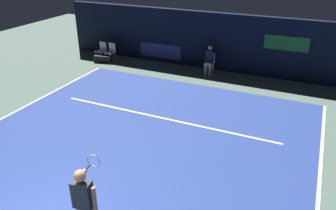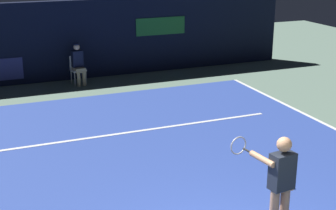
{
  "view_description": "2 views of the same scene",
  "coord_description": "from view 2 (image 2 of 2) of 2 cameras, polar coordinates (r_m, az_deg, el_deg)",
  "views": [
    {
      "loc": [
        4.25,
        -3.06,
        5.32
      ],
      "look_at": [
        0.37,
        5.43,
        0.78
      ],
      "focal_mm": 35.47,
      "sensor_mm": 36.0,
      "label": 1
    },
    {
      "loc": [
        -3.18,
        -4.94,
        4.38
      ],
      "look_at": [
        0.71,
        4.64,
        1.01
      ],
      "focal_mm": 53.63,
      "sensor_mm": 36.0,
      "label": 2
    }
  ],
  "objects": [
    {
      "name": "ground_plane",
      "position": [
        10.51,
        -2.41,
        -6.58
      ],
      "size": [
        30.64,
        30.64,
        0.0
      ],
      "primitive_type": "plane",
      "color": "slate"
    },
    {
      "name": "court_surface",
      "position": [
        10.51,
        -2.42,
        -6.55
      ],
      "size": [
        9.99,
        10.15,
        0.01
      ],
      "primitive_type": "cube",
      "color": "#2D479E",
      "rests_on": "ground"
    },
    {
      "name": "line_judge_on_chair",
      "position": [
        16.31,
        -10.19,
        4.67
      ],
      "size": [
        0.49,
        0.57,
        1.32
      ],
      "color": "white",
      "rests_on": "ground"
    },
    {
      "name": "tennis_player",
      "position": [
        7.66,
        12.58,
        -8.7
      ],
      "size": [
        0.71,
        0.93,
        1.73
      ],
      "color": "tan",
      "rests_on": "ground"
    },
    {
      "name": "back_wall",
      "position": [
        16.95,
        -10.98,
        7.24
      ],
      "size": [
        15.55,
        0.33,
        2.6
      ],
      "color": "black",
      "rests_on": "ground"
    },
    {
      "name": "tennis_ball",
      "position": [
        9.71,
        13.96,
        -9.02
      ],
      "size": [
        0.07,
        0.07,
        0.07
      ],
      "primitive_type": "sphere",
      "color": "#CCE033",
      "rests_on": "court_surface"
    },
    {
      "name": "line_service",
      "position": [
        12.07,
        -5.27,
        -3.24
      ],
      "size": [
        7.79,
        0.1,
        0.01
      ],
      "primitive_type": "cube",
      "color": "white",
      "rests_on": "court_surface"
    }
  ]
}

